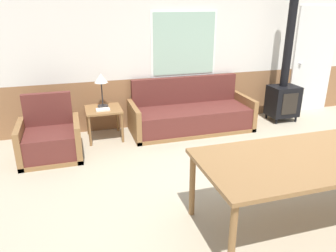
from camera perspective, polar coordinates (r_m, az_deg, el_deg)
name	(u,v)px	position (r m, az deg, el deg)	size (l,w,h in m)	color
ground_plane	(284,189)	(4.23, 19.62, -10.37)	(16.00, 16.00, 0.00)	#B2A58C
wall_back	(203,47)	(5.99, 6.20, 13.48)	(7.20, 0.09, 2.70)	#8E603D
couch	(191,116)	(5.68, 4.01, 1.77)	(2.09, 0.82, 0.87)	olive
armchair	(50,140)	(4.95, -19.81, -2.37)	(0.84, 0.73, 0.88)	olive
side_table	(104,113)	(5.36, -11.15, 2.23)	(0.56, 0.56, 0.51)	olive
table_lamp	(101,81)	(5.32, -11.57, 7.69)	(0.21, 0.21, 0.54)	#262628
book_stack	(103,110)	(5.23, -11.27, 2.82)	(0.21, 0.13, 0.03)	white
dining_table	(307,162)	(3.39, 23.03, -5.79)	(2.09, 1.00, 0.74)	olive
wood_stove	(284,88)	(6.42, 19.59, 6.31)	(0.52, 0.42, 2.31)	black
entry_door	(313,60)	(7.21, 23.93, 10.42)	(0.91, 0.09, 2.04)	white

